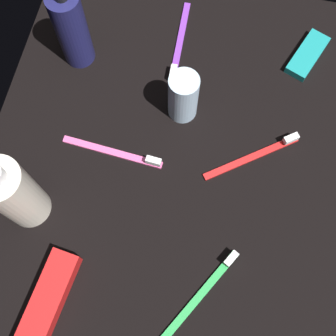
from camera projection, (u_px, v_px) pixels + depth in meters
ground_plane at (168, 175)px, 75.59cm from camera, size 84.00×64.00×1.20cm
lotion_bottle at (72, 29)px, 75.11cm from camera, size 5.61×5.61×18.52cm
bodywash_bottle at (15, 194)px, 65.30cm from camera, size 6.88×6.88×18.16cm
deodorant_stick at (184, 97)px, 74.04cm from camera, size 5.13×5.13×10.42cm
toothbrush_purple at (179, 45)px, 82.80cm from camera, size 18.03×1.81×2.10cm
toothbrush_pink at (118, 153)px, 75.63cm from camera, size 2.51×18.04×2.10cm
toothbrush_green at (204, 290)px, 68.10cm from camera, size 16.21×9.99×2.10cm
toothbrush_red at (257, 154)px, 75.55cm from camera, size 11.54×15.28×2.10cm
toothpaste_box_red at (45, 308)px, 66.27cm from camera, size 18.02×6.67×3.20cm
snack_bar_teal at (307, 55)px, 81.94cm from camera, size 11.14×7.62×1.50cm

